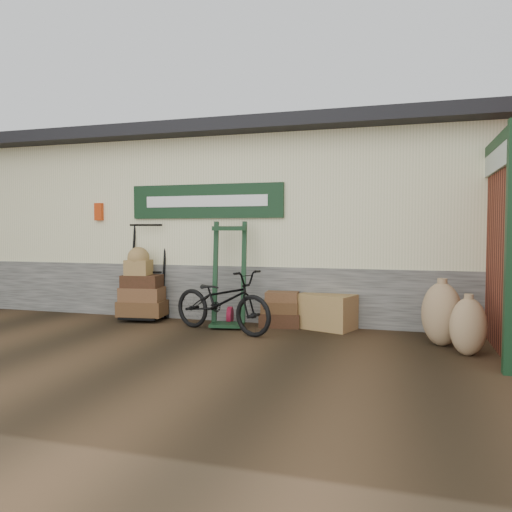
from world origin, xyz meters
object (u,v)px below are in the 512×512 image
(suitcase_stack, at_px, (280,309))
(wicker_hamper, at_px, (327,311))
(green_barrow, at_px, (229,274))
(bicycle, at_px, (222,297))
(porter_trolley, at_px, (146,265))

(suitcase_stack, relative_size, wicker_hamper, 0.77)
(wicker_hamper, bearing_deg, green_barrow, -170.23)
(green_barrow, xyz_separation_m, bicycle, (0.05, -0.43, -0.30))
(porter_trolley, relative_size, wicker_hamper, 2.25)
(green_barrow, height_order, bicycle, green_barrow)
(green_barrow, bearing_deg, wicker_hamper, 0.81)
(bicycle, bearing_deg, suitcase_stack, -29.17)
(porter_trolley, height_order, green_barrow, porter_trolley)
(green_barrow, distance_m, suitcase_stack, 0.96)
(porter_trolley, distance_m, bicycle, 1.78)
(porter_trolley, bearing_deg, bicycle, -30.25)
(bicycle, bearing_deg, wicker_hamper, -45.17)
(porter_trolley, distance_m, wicker_hamper, 3.09)
(green_barrow, bearing_deg, suitcase_stack, 6.38)
(suitcase_stack, relative_size, bicycle, 0.35)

